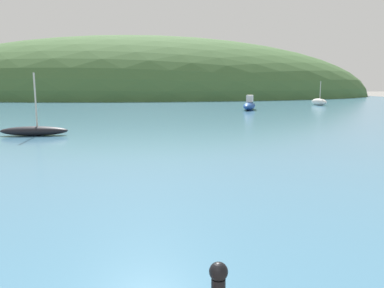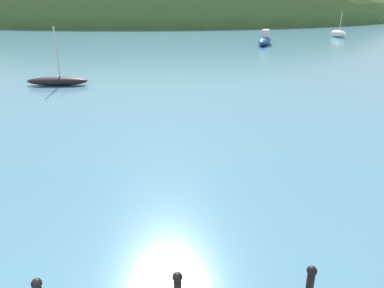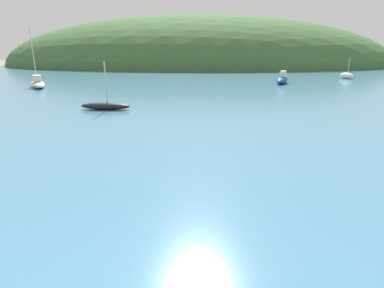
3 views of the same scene
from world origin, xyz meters
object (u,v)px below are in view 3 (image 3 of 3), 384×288
(boat_far_left, at_px, (38,83))
(boat_blue_hull, at_px, (105,106))
(boat_far_right, at_px, (282,79))
(boat_green_fishing, at_px, (347,76))

(boat_far_left, distance_m, boat_blue_hull, 13.60)
(boat_far_right, distance_m, boat_blue_hull, 19.49)
(boat_far_left, bearing_deg, boat_green_fishing, 17.15)
(boat_green_fishing, bearing_deg, boat_far_right, -148.05)
(boat_far_right, relative_size, boat_blue_hull, 1.25)
(boat_green_fishing, bearing_deg, boat_far_left, -162.85)
(boat_blue_hull, bearing_deg, boat_green_fishing, 41.58)
(boat_far_left, height_order, boat_blue_hull, boat_far_left)
(boat_far_left, bearing_deg, boat_blue_hull, -47.03)
(boat_far_left, bearing_deg, boat_far_right, 10.57)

